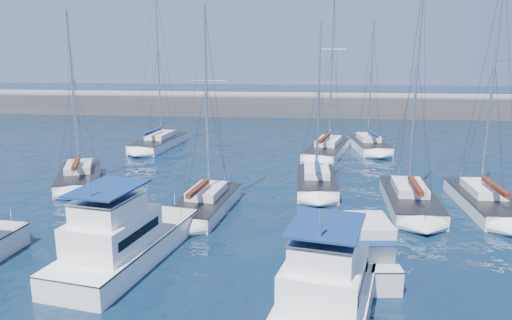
# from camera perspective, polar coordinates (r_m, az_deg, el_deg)

# --- Properties ---
(ground) EXTENTS (220.00, 220.00, 0.00)m
(ground) POSITION_cam_1_polar(r_m,az_deg,el_deg) (27.51, -0.72, -10.17)
(ground) COLOR black
(ground) RESTS_ON ground
(breakwater) EXTENTS (160.00, 6.00, 4.45)m
(breakwater) POSITION_cam_1_polar(r_m,az_deg,el_deg) (77.78, 3.32, 5.93)
(breakwater) COLOR #424244
(breakwater) RESTS_ON ground
(motor_yacht_port_inner) EXTENTS (5.39, 10.62, 4.69)m
(motor_yacht_port_inner) POSITION_cam_1_polar(r_m,az_deg,el_deg) (26.34, -15.01, -9.07)
(motor_yacht_port_inner) COLOR white
(motor_yacht_port_inner) RESTS_ON ground
(motor_yacht_stbd_inner) EXTENTS (5.39, 9.81, 4.69)m
(motor_yacht_stbd_inner) POSITION_cam_1_polar(r_m,az_deg,el_deg) (21.19, 8.17, -14.45)
(motor_yacht_stbd_inner) COLOR white
(motor_yacht_stbd_inner) RESTS_ON ground
(motor_yacht_stbd_outer) EXTENTS (2.88, 6.16, 3.20)m
(motor_yacht_stbd_outer) POSITION_cam_1_polar(r_m,az_deg,el_deg) (25.36, 12.31, -10.27)
(motor_yacht_stbd_outer) COLOR silver
(motor_yacht_stbd_outer) RESTS_ON ground
(sailboat_mid_a) EXTENTS (5.56, 8.51, 13.73)m
(sailboat_mid_a) POSITION_cam_1_polar(r_m,az_deg,el_deg) (42.16, -19.57, -1.85)
(sailboat_mid_a) COLOR silver
(sailboat_mid_a) RESTS_ON ground
(sailboat_mid_b) EXTENTS (4.07, 8.27, 13.67)m
(sailboat_mid_b) POSITION_cam_1_polar(r_m,az_deg,el_deg) (33.44, -5.83, -4.98)
(sailboat_mid_b) COLOR silver
(sailboat_mid_b) RESTS_ON ground
(sailboat_mid_c) EXTENTS (3.02, 7.75, 12.79)m
(sailboat_mid_c) POSITION_cam_1_polar(r_m,az_deg,el_deg) (38.59, 6.93, -2.53)
(sailboat_mid_c) COLOR white
(sailboat_mid_c) RESTS_ON ground
(sailboat_mid_d) EXTENTS (3.47, 8.98, 15.65)m
(sailboat_mid_d) POSITION_cam_1_polar(r_m,az_deg,el_deg) (35.69, 17.19, -4.32)
(sailboat_mid_d) COLOR silver
(sailboat_mid_d) RESTS_ON ground
(sailboat_mid_e) EXTENTS (3.12, 8.86, 15.78)m
(sailboat_mid_e) POSITION_cam_1_polar(r_m,az_deg,el_deg) (37.13, 24.67, -4.27)
(sailboat_mid_e) COLOR white
(sailboat_mid_e) RESTS_ON ground
(sailboat_back_a) EXTENTS (4.29, 9.08, 17.08)m
(sailboat_back_a) POSITION_cam_1_polar(r_m,az_deg,el_deg) (54.44, -11.08, 2.00)
(sailboat_back_a) COLOR white
(sailboat_back_a) RESTS_ON ground
(sailboat_back_b) EXTENTS (5.36, 9.99, 16.60)m
(sailboat_back_b) POSITION_cam_1_polar(r_m,az_deg,el_deg) (50.57, 8.13, 1.24)
(sailboat_back_b) COLOR white
(sailboat_back_b) RESTS_ON ground
(sailboat_back_c) EXTENTS (3.95, 7.67, 13.41)m
(sailboat_back_c) POSITION_cam_1_polar(r_m,az_deg,el_deg) (53.48, 12.80, 1.68)
(sailboat_back_c) COLOR white
(sailboat_back_c) RESTS_ON ground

